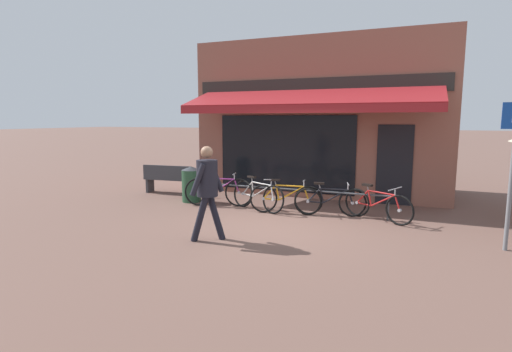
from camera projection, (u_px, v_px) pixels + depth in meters
ground_plane at (276, 225)px, 8.52m from camera, size 160.00×160.00×0.00m
shop_front at (325, 118)px, 12.45m from camera, size 7.34×4.57×4.53m
bike_rack_rail at (294, 192)px, 9.67m from camera, size 4.50×0.04×0.57m
bicycle_purple at (218, 191)px, 10.33m from camera, size 1.74×0.70×0.87m
bicycle_silver at (258, 195)px, 9.88m from camera, size 1.66×0.80×0.85m
bicycle_orange at (286, 198)px, 9.54m from camera, size 1.75×0.63×0.84m
bicycle_black at (330, 201)px, 9.29m from camera, size 1.64×0.60×0.79m
bicycle_red at (377, 205)px, 8.82m from camera, size 1.57×0.86×0.80m
pedestrian_adult at (207, 184)px, 7.31m from camera, size 0.58×0.70×1.78m
litter_bin at (191, 184)px, 10.87m from camera, size 0.52×0.52×0.97m
park_bench at (169, 178)px, 12.04m from camera, size 1.63×0.58×0.87m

